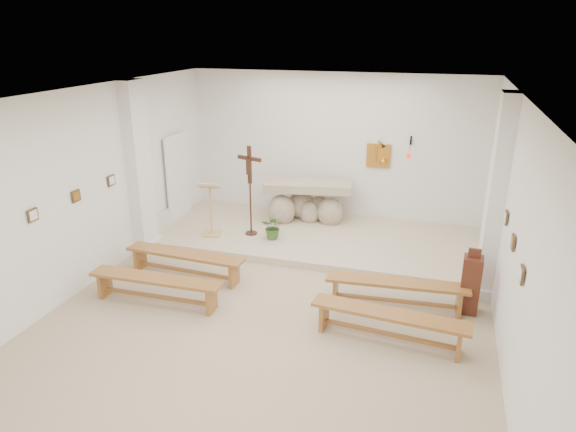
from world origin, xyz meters
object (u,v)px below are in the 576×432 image
(bench_left_second, at_px, (156,284))
(bench_left_front, at_px, (185,259))
(lectern, at_px, (210,209))
(bench_right_second, at_px, (389,320))
(crucifix_stand, at_px, (250,184))
(donation_pedestal, at_px, (470,284))
(bench_right_front, at_px, (396,288))
(altar, at_px, (306,204))

(bench_left_second, bearing_deg, bench_left_front, 88.91)
(lectern, relative_size, bench_left_front, 0.52)
(bench_right_second, bearing_deg, lectern, 151.58)
(crucifix_stand, distance_m, bench_left_second, 3.25)
(crucifix_stand, distance_m, bench_right_second, 4.64)
(donation_pedestal, height_order, bench_right_front, donation_pedestal)
(altar, relative_size, bench_right_second, 0.89)
(bench_right_front, bearing_deg, bench_left_front, 175.47)
(altar, relative_size, bench_right_front, 0.89)
(donation_pedestal, bearing_deg, bench_left_second, -163.12)
(bench_left_front, xyz_separation_m, bench_left_second, (-0.00, -1.04, 0.00))
(bench_left_second, bearing_deg, donation_pedestal, 12.95)
(crucifix_stand, xyz_separation_m, bench_right_second, (3.35, -3.07, -0.92))
(bench_left_front, xyz_separation_m, bench_right_front, (3.89, 0.00, 0.00))
(crucifix_stand, distance_m, bench_right_front, 4.03)
(crucifix_stand, relative_size, bench_right_front, 0.83)
(altar, height_order, bench_left_front, altar)
(altar, xyz_separation_m, bench_left_front, (-1.47, -3.24, -0.18))
(bench_right_front, bearing_deg, donation_pedestal, 6.50)
(bench_right_front, relative_size, bench_left_second, 1.01)
(bench_left_front, bearing_deg, crucifix_stand, 78.49)
(bench_right_front, bearing_deg, crucifix_stand, 144.22)
(lectern, distance_m, bench_right_second, 5.01)
(lectern, xyz_separation_m, bench_left_front, (0.27, -1.73, -0.38))
(bench_left_second, bearing_deg, crucifix_stand, 78.98)
(lectern, xyz_separation_m, bench_right_second, (4.16, -2.77, -0.38))
(bench_right_front, distance_m, bench_right_second, 1.04)
(altar, relative_size, bench_left_second, 0.90)
(donation_pedestal, xyz_separation_m, bench_right_second, (-1.16, -1.26, -0.13))
(bench_right_front, bearing_deg, bench_left_second, -169.62)
(bench_left_second, bearing_deg, altar, 69.90)
(altar, distance_m, bench_left_second, 4.53)
(lectern, height_order, crucifix_stand, crucifix_stand)
(altar, bearing_deg, bench_right_second, -70.63)
(altar, xyz_separation_m, bench_left_second, (-1.47, -4.28, -0.18))
(crucifix_stand, relative_size, bench_right_second, 0.83)
(bench_right_front, bearing_deg, altar, 122.19)
(lectern, height_order, donation_pedestal, lectern)
(crucifix_stand, bearing_deg, bench_right_front, -14.13)
(altar, relative_size, lectern, 1.72)
(donation_pedestal, relative_size, bench_right_front, 0.48)
(lectern, bearing_deg, crucifix_stand, 6.86)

